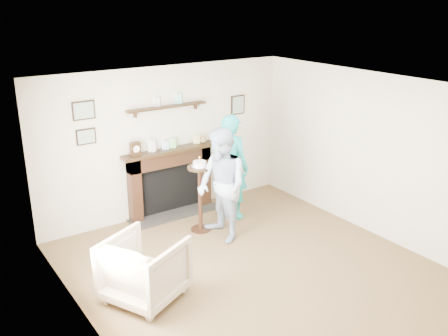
% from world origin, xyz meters
% --- Properties ---
extents(ground, '(5.00, 5.00, 0.00)m').
position_xyz_m(ground, '(0.00, 0.00, 0.00)').
color(ground, brown).
rests_on(ground, ground).
extents(room_shell, '(4.54, 5.02, 2.52)m').
position_xyz_m(room_shell, '(-0.00, 0.69, 1.62)').
color(room_shell, beige).
rests_on(room_shell, ground).
extents(armchair, '(1.17, 1.16, 0.80)m').
position_xyz_m(armchair, '(-1.50, 0.32, 0.00)').
color(armchair, '#C4B791').
rests_on(armchair, ground).
extents(man, '(0.69, 0.87, 1.74)m').
position_xyz_m(man, '(0.17, 1.11, 0.00)').
color(man, '#B0BEDC').
rests_on(man, ground).
extents(woman, '(0.63, 0.75, 1.76)m').
position_xyz_m(woman, '(0.77, 1.72, 0.00)').
color(woman, '#20A5B5').
rests_on(woman, ground).
extents(pedestal_table, '(0.38, 0.38, 1.23)m').
position_xyz_m(pedestal_table, '(0.06, 1.54, 0.76)').
color(pedestal_table, black).
rests_on(pedestal_table, ground).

